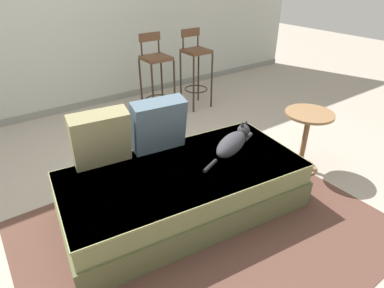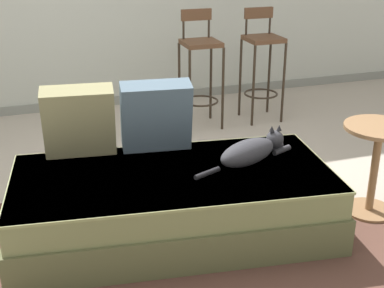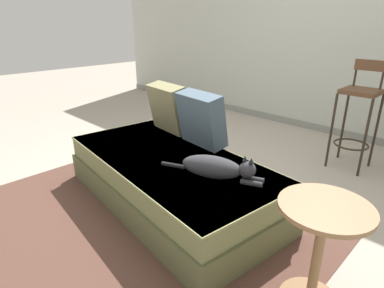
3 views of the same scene
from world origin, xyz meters
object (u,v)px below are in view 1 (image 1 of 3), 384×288
object	(u,v)px
couch	(184,189)
side_table	(306,133)
throw_pillow_middle	(158,125)
cat	(233,142)
throw_pillow_corner	(101,138)
bar_stool_by_doorway	(196,63)
bar_stool_near_window	(156,72)

from	to	relation	value
couch	side_table	bearing A→B (deg)	-7.07
throw_pillow_middle	cat	world-z (taller)	throw_pillow_middle
throw_pillow_corner	bar_stool_by_doorway	world-z (taller)	bar_stool_by_doorway
bar_stool_near_window	bar_stool_by_doorway	size ratio (longest dim) A/B	1.01
bar_stool_by_doorway	side_table	xyz separation A→B (m)	(-0.10, -1.90, -0.22)
throw_pillow_middle	couch	bearing A→B (deg)	-89.59
couch	side_table	world-z (taller)	side_table
side_table	bar_stool_by_doorway	bearing A→B (deg)	86.91
couch	throw_pillow_middle	bearing A→B (deg)	90.41
throw_pillow_corner	cat	distance (m)	1.06
throw_pillow_middle	bar_stool_near_window	world-z (taller)	bar_stool_near_window
cat	throw_pillow_middle	bearing A→B (deg)	142.64
throw_pillow_corner	throw_pillow_middle	world-z (taller)	throw_pillow_middle
couch	throw_pillow_corner	distance (m)	0.76
throw_pillow_corner	throw_pillow_middle	size ratio (longest dim) A/B	0.99
throw_pillow_middle	side_table	distance (m)	1.41
bar_stool_by_doorway	cat	bearing A→B (deg)	-117.01
side_table	bar_stool_near_window	bearing A→B (deg)	104.87
couch	bar_stool_by_doorway	bearing A→B (deg)	51.57
couch	throw_pillow_middle	world-z (taller)	throw_pillow_middle
throw_pillow_middle	cat	size ratio (longest dim) A/B	0.64
cat	throw_pillow_corner	bearing A→B (deg)	155.69
couch	bar_stool_near_window	bearing A→B (deg)	66.02
couch	throw_pillow_middle	xyz separation A→B (m)	(-0.00, 0.36, 0.42)
throw_pillow_middle	bar_stool_by_doorway	world-z (taller)	bar_stool_by_doorway
bar_stool_by_doorway	side_table	distance (m)	1.92
couch	throw_pillow_corner	size ratio (longest dim) A/B	4.35
couch	cat	size ratio (longest dim) A/B	2.75
couch	bar_stool_near_window	size ratio (longest dim) A/B	1.89
throw_pillow_corner	cat	xyz separation A→B (m)	(0.96, -0.43, -0.15)
bar_stool_near_window	side_table	xyz separation A→B (m)	(0.51, -1.90, -0.21)
throw_pillow_middle	side_table	world-z (taller)	throw_pillow_middle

